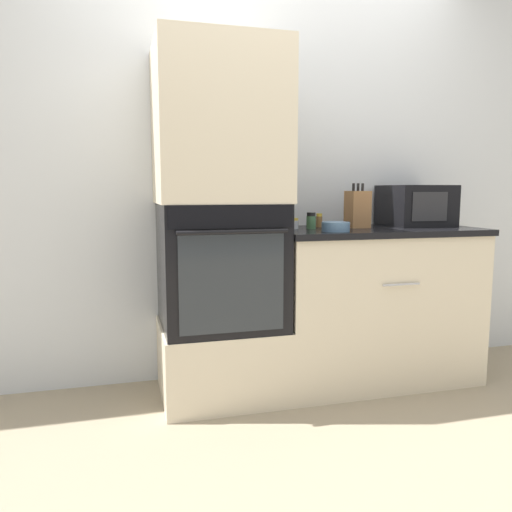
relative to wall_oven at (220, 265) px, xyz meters
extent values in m
plane|color=gray|center=(0.33, -0.30, -0.74)|extent=(12.00, 12.00, 0.00)
cube|color=silver|center=(0.33, 0.33, 0.51)|extent=(8.00, 0.05, 2.50)
cube|color=beige|center=(0.00, 0.00, -0.54)|extent=(0.67, 0.60, 0.40)
cube|color=black|center=(0.00, 0.00, 0.00)|extent=(0.64, 0.59, 0.67)
cube|color=black|center=(0.00, -0.30, 0.28)|extent=(0.62, 0.01, 0.11)
cube|color=orange|center=(0.00, -0.30, 0.28)|extent=(0.09, 0.00, 0.03)
cube|color=#282D33|center=(0.00, -0.30, -0.05)|extent=(0.53, 0.01, 0.50)
cylinder|color=black|center=(0.00, -0.33, 0.21)|extent=(0.55, 0.02, 0.02)
cube|color=beige|center=(0.00, 0.00, 0.75)|extent=(0.67, 0.60, 0.82)
cube|color=beige|center=(0.93, 0.00, -0.29)|extent=(1.19, 0.60, 0.89)
cube|color=black|center=(0.93, 0.00, 0.17)|extent=(1.21, 0.63, 0.03)
cylinder|color=#B7B7BC|center=(0.93, -0.31, -0.10)|extent=(0.22, 0.01, 0.01)
cube|color=black|center=(1.26, 0.10, 0.31)|extent=(0.38, 0.36, 0.25)
cube|color=#28282B|center=(1.24, -0.09, 0.31)|extent=(0.23, 0.01, 0.17)
cube|color=olive|center=(0.84, 0.05, 0.29)|extent=(0.12, 0.13, 0.22)
cylinder|color=black|center=(0.81, 0.05, 0.42)|extent=(0.02, 0.02, 0.04)
cylinder|color=black|center=(0.84, 0.05, 0.42)|extent=(0.02, 0.02, 0.04)
cylinder|color=black|center=(0.87, 0.05, 0.42)|extent=(0.02, 0.02, 0.04)
cylinder|color=#517599|center=(0.60, -0.17, 0.21)|extent=(0.15, 0.15, 0.05)
cylinder|color=#427047|center=(0.54, 0.03, 0.22)|extent=(0.05, 0.05, 0.07)
cylinder|color=black|center=(0.54, 0.03, 0.27)|extent=(0.05, 0.05, 0.02)
cylinder|color=silver|center=(0.44, 0.06, 0.21)|extent=(0.06, 0.06, 0.05)
cylinder|color=gold|center=(0.44, 0.06, 0.24)|extent=(0.05, 0.05, 0.01)
cylinder|color=brown|center=(0.63, 0.14, 0.22)|extent=(0.04, 0.04, 0.06)
cylinder|color=gold|center=(0.63, 0.14, 0.26)|extent=(0.03, 0.03, 0.02)
camera|label=1|loc=(-0.52, -2.65, 0.41)|focal=35.00mm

